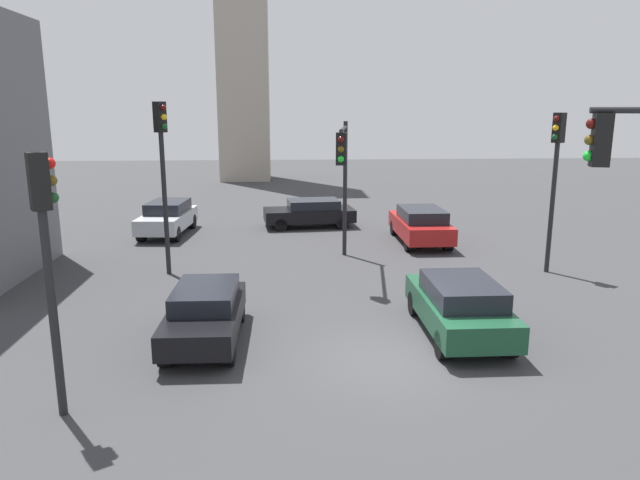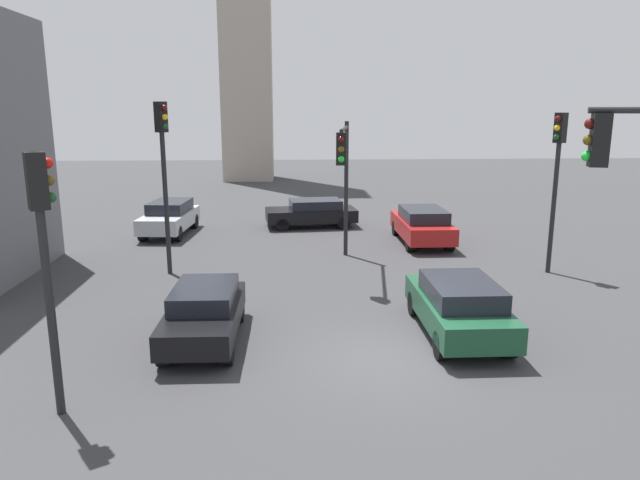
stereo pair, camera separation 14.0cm
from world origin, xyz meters
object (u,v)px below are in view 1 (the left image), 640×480
object	(u,v)px
traffic_light_1	(163,157)
car_2	(421,224)
traffic_light_0	(46,236)
car_4	(460,305)
traffic_light_4	(556,163)
car_0	(168,217)
car_1	(310,212)
car_3	(205,313)
traffic_light_3	(343,164)

from	to	relation	value
traffic_light_1	car_2	xyz separation A→B (m)	(9.91, 4.23, -3.25)
car_2	traffic_light_0	bearing A→B (deg)	144.22
car_4	traffic_light_4	bearing A→B (deg)	-40.90
traffic_light_1	car_0	size ratio (longest dim) A/B	1.32
traffic_light_4	car_2	xyz separation A→B (m)	(-3.39, 4.85, -3.02)
car_1	traffic_light_1	bearing A→B (deg)	50.76
car_0	car_4	bearing A→B (deg)	42.14
traffic_light_4	car_0	size ratio (longest dim) A/B	1.24
traffic_light_1	traffic_light_4	distance (m)	13.32
traffic_light_1	traffic_light_0	bearing A→B (deg)	-52.50
car_1	car_2	xyz separation A→B (m)	(4.56, -3.80, 0.09)
traffic_light_0	traffic_light_1	size ratio (longest dim) A/B	0.84
traffic_light_1	traffic_light_4	bearing A→B (deg)	35.90
traffic_light_0	car_1	distance (m)	18.67
car_2	car_3	xyz separation A→B (m)	(-7.85, -10.41, -0.07)
traffic_light_3	car_3	bearing A→B (deg)	-24.35
car_1	car_4	distance (m)	14.56
traffic_light_0	car_0	bearing A→B (deg)	62.63
car_1	car_2	bearing A→B (deg)	134.60
car_1	car_3	xyz separation A→B (m)	(-3.29, -14.21, 0.02)
traffic_light_0	car_4	xyz separation A→B (m)	(8.61, 3.40, -2.65)
traffic_light_0	traffic_light_3	xyz separation A→B (m)	(6.31, 9.83, 0.35)
car_3	traffic_light_1	bearing A→B (deg)	-160.74
traffic_light_0	car_2	distance (m)	17.31
car_4	traffic_light_3	bearing A→B (deg)	19.96
traffic_light_4	car_3	bearing A→B (deg)	-7.19
traffic_light_0	traffic_light_1	bearing A→B (deg)	57.68
car_4	car_1	bearing A→B (deg)	12.49
car_1	traffic_light_4	bearing A→B (deg)	127.02
traffic_light_4	car_3	world-z (taller)	traffic_light_4
traffic_light_1	car_1	distance (m)	10.21
traffic_light_3	car_1	xyz separation A→B (m)	(-0.78, 7.79, -3.07)
traffic_light_3	car_2	xyz separation A→B (m)	(3.78, 3.99, -2.98)
traffic_light_3	car_3	xyz separation A→B (m)	(-4.07, -6.42, -3.05)
traffic_light_0	car_3	distance (m)	4.89
traffic_light_3	car_4	xyz separation A→B (m)	(2.31, -6.44, -3.00)
traffic_light_4	car_1	bearing A→B (deg)	-80.88
traffic_light_1	car_3	size ratio (longest dim) A/B	1.45
car_2	traffic_light_4	bearing A→B (deg)	-144.65
car_0	car_2	distance (m)	11.46
traffic_light_1	car_2	size ratio (longest dim) A/B	1.26
traffic_light_0	car_3	xyz separation A→B (m)	(2.24, 3.41, -2.70)
traffic_light_4	car_0	bearing A→B (deg)	-60.12
car_1	car_4	bearing A→B (deg)	96.66
car_2	traffic_light_1	bearing A→B (deg)	113.45
car_1	car_3	world-z (taller)	car_3
traffic_light_0	traffic_light_4	xyz separation A→B (m)	(13.48, 8.97, 0.40)
traffic_light_3	traffic_light_0	bearing A→B (deg)	-24.65
traffic_light_4	traffic_light_1	bearing A→B (deg)	-36.16
traffic_light_0	traffic_light_3	bearing A→B (deg)	26.08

